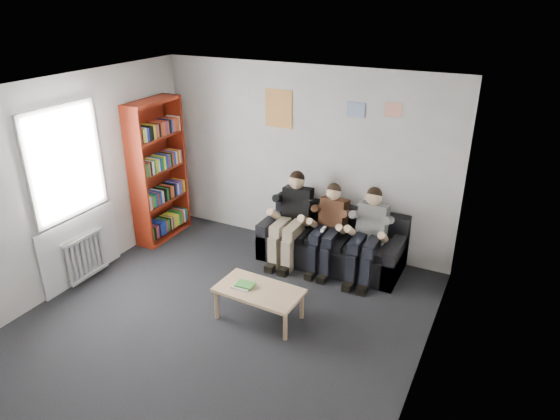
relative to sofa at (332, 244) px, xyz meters
name	(u,v)px	position (x,y,z in m)	size (l,w,h in m)	color
room_shell	(206,226)	(-0.64, -2.12, 1.07)	(5.00, 5.00, 5.00)	black
sofa	(332,244)	(0.00, 0.00, 0.00)	(2.01, 0.82, 0.78)	black
bookshelf	(159,171)	(-2.70, -0.40, 0.80)	(0.33, 0.98, 2.17)	maroon
coffee_table	(259,293)	(-0.28, -1.66, 0.08)	(1.01, 0.55, 0.40)	#DBB87E
game_cases	(243,285)	(-0.47, -1.70, 0.14)	(0.24, 0.19, 0.03)	silver
person_left	(291,219)	(-0.56, -0.19, 0.36)	(0.41, 0.88, 1.30)	black
person_middle	(328,229)	(0.00, -0.19, 0.33)	(0.37, 0.79, 1.22)	#54311C
person_right	(367,236)	(0.56, -0.19, 0.34)	(0.39, 0.84, 1.26)	silver
radiator	(86,256)	(-2.79, -1.92, 0.07)	(0.10, 0.64, 0.60)	silver
window	(73,208)	(-2.86, -1.92, 0.75)	(0.05, 1.30, 2.36)	white
poster_large	(279,109)	(-1.04, 0.37, 1.77)	(0.42, 0.01, 0.55)	gold
poster_blue	(356,110)	(0.11, 0.37, 1.87)	(0.25, 0.01, 0.20)	#3B6FCA
poster_pink	(393,110)	(0.61, 0.37, 1.92)	(0.22, 0.01, 0.18)	#D141A3
poster_sign	(242,91)	(-1.64, 0.37, 1.97)	(0.20, 0.01, 0.14)	silver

